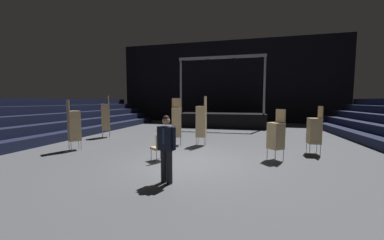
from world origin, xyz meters
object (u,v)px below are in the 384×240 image
stage_riser (222,119)px  chair_stack_rear_left (74,125)px  chair_stack_front_right (314,130)px  chair_stack_mid_left (276,135)px  chair_stack_mid_right (176,122)px  chair_stack_mid_centre (201,121)px  man_with_tie (166,145)px  loose_chair_near_man (160,146)px  chair_stack_front_left (106,117)px

stage_riser → chair_stack_rear_left: bearing=-117.4°
stage_riser → chair_stack_front_right: size_ratio=3.61×
chair_stack_mid_left → chair_stack_mid_right: (-4.19, 1.65, 0.21)m
stage_riser → chair_stack_mid_centre: size_ratio=2.95×
chair_stack_mid_left → chair_stack_mid_centre: 3.61m
stage_riser → man_with_tie: size_ratio=3.94×
chair_stack_front_right → man_with_tie: bearing=130.1°
chair_stack_mid_centre → loose_chair_near_man: bearing=164.2°
man_with_tie → chair_stack_mid_left: (2.98, 2.95, -0.08)m
chair_stack_mid_left → chair_stack_mid_centre: size_ratio=0.78×
chair_stack_front_left → chair_stack_rear_left: 3.31m
chair_stack_front_right → chair_stack_mid_centre: bearing=80.1°
man_with_tie → chair_stack_mid_left: size_ratio=0.96×
loose_chair_near_man → stage_riser: bearing=31.2°
chair_stack_mid_centre → loose_chair_near_man: 3.17m
man_with_tie → chair_stack_rear_left: 5.73m
man_with_tie → chair_stack_mid_right: bearing=-58.8°
stage_riser → chair_stack_rear_left: 11.29m
chair_stack_front_left → chair_stack_mid_centre: 5.87m
chair_stack_front_left → stage_riser: bearing=-79.1°
chair_stack_front_right → chair_stack_mid_right: chair_stack_mid_right is taller
chair_stack_mid_left → loose_chair_near_man: bearing=67.1°
chair_stack_front_right → loose_chair_near_man: 6.06m
man_with_tie → chair_stack_mid_left: bearing=-118.8°
man_with_tie → chair_stack_front_left: 8.27m
man_with_tie → chair_stack_mid_left: 4.20m
loose_chair_near_man → chair_stack_mid_centre: bearing=20.2°
stage_riser → chair_stack_front_right: (4.49, -8.30, 0.30)m
chair_stack_front_right → chair_stack_mid_left: (-1.60, -1.36, -0.04)m
stage_riser → chair_stack_mid_right: stage_riser is taller
stage_riser → chair_stack_front_left: 9.04m
chair_stack_rear_left → man_with_tie: bearing=7.9°
man_with_tie → chair_stack_rear_left: (-5.10, 2.60, 0.09)m
chair_stack_mid_right → loose_chair_near_man: 2.79m
chair_stack_mid_centre → chair_stack_rear_left: chair_stack_mid_centre is taller
man_with_tie → chair_stack_front_left: (-5.86, 5.83, 0.22)m
chair_stack_mid_left → chair_stack_rear_left: (-8.09, -0.35, 0.17)m
chair_stack_rear_left → chair_stack_front_left: bearing=138.2°
chair_stack_mid_right → chair_stack_rear_left: chair_stack_mid_right is taller
chair_stack_mid_left → chair_stack_mid_centre: bearing=19.8°
man_with_tie → chair_stack_mid_centre: chair_stack_mid_centre is taller
chair_stack_front_left → chair_stack_mid_left: chair_stack_front_left is taller
stage_riser → chair_stack_front_right: stage_riser is taller
chair_stack_mid_right → man_with_tie: bearing=86.2°
chair_stack_mid_left → loose_chair_near_man: (-3.94, -1.07, -0.37)m
chair_stack_front_right → chair_stack_rear_left: bearing=96.9°
chair_stack_front_left → loose_chair_near_man: 6.33m
man_with_tie → chair_stack_mid_centre: (-0.07, 4.86, 0.18)m
chair_stack_front_right → chair_stack_mid_right: bearing=84.0°
man_with_tie → chair_stack_mid_right: size_ratio=0.78×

